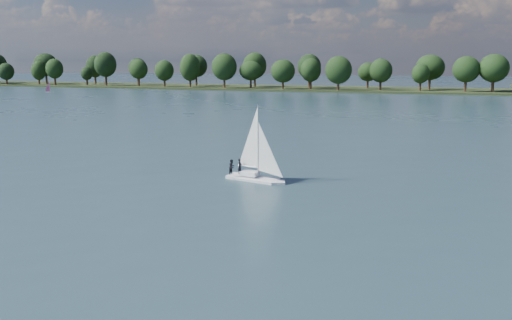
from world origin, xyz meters
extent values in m
plane|color=#233342|center=(0.00, 100.00, 0.00)|extent=(700.00, 700.00, 0.00)
cube|color=black|center=(0.00, 212.00, 0.00)|extent=(660.00, 40.00, 1.50)
cube|color=white|center=(9.34, 34.51, 0.00)|extent=(6.21, 3.16, 0.70)
cube|color=white|center=(9.34, 34.51, 0.70)|extent=(1.97, 1.47, 0.44)
cylinder|color=silver|center=(9.34, 34.51, 4.00)|extent=(0.11, 0.11, 7.04)
imported|color=black|center=(7.78, 34.77, 1.31)|extent=(0.43, 0.59, 1.52)
imported|color=black|center=(7.19, 34.13, 1.31)|extent=(0.73, 0.85, 1.52)
cube|color=white|center=(-114.75, 156.34, 0.00)|extent=(3.05, 2.75, 0.48)
cylinder|color=silver|center=(-114.75, 156.34, 2.39)|extent=(0.08, 0.08, 4.24)
camera|label=1|loc=(28.09, -17.44, 11.74)|focal=40.00mm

